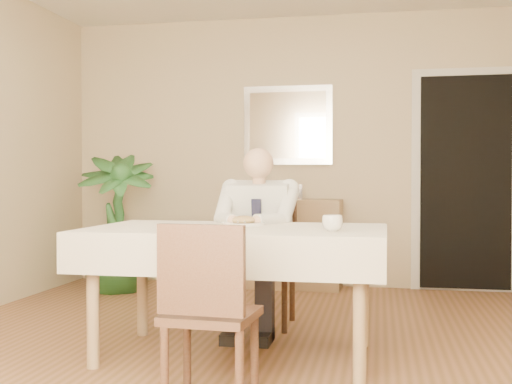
% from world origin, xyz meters
% --- Properties ---
extents(room, '(5.00, 5.02, 2.60)m').
position_xyz_m(room, '(0.00, 0.00, 1.30)').
color(room, brown).
rests_on(room, ground).
extents(doorway, '(0.96, 0.07, 2.10)m').
position_xyz_m(doorway, '(1.55, 2.46, 1.00)').
color(doorway, silver).
rests_on(doorway, ground).
extents(mirror, '(0.86, 0.04, 0.76)m').
position_xyz_m(mirror, '(-0.10, 2.47, 1.55)').
color(mirror, silver).
rests_on(mirror, room).
extents(dining_table, '(1.73, 1.03, 0.75)m').
position_xyz_m(dining_table, '(-0.04, -0.05, 0.67)').
color(dining_table, olive).
rests_on(dining_table, ground).
extents(chair_far, '(0.50, 0.50, 0.96)m').
position_xyz_m(chair_far, '(-0.04, 0.83, 0.54)').
color(chair_far, '#442D1F').
rests_on(chair_far, ground).
extents(chair_near, '(0.42, 0.43, 0.84)m').
position_xyz_m(chair_near, '(0.02, -0.90, 0.47)').
color(chair_near, '#442D1F').
rests_on(chair_near, ground).
extents(seated_man, '(0.48, 0.72, 1.24)m').
position_xyz_m(seated_man, '(-0.04, 0.54, 0.69)').
color(seated_man, silver).
rests_on(seated_man, ground).
extents(plate, '(0.26, 0.26, 0.02)m').
position_xyz_m(plate, '(-0.03, 0.13, 0.76)').
color(plate, white).
rests_on(plate, dining_table).
extents(food, '(0.14, 0.14, 0.06)m').
position_xyz_m(food, '(-0.03, 0.13, 0.78)').
color(food, olive).
rests_on(food, dining_table).
extents(knife, '(0.01, 0.13, 0.01)m').
position_xyz_m(knife, '(0.01, 0.07, 0.78)').
color(knife, silver).
rests_on(knife, dining_table).
extents(fork, '(0.01, 0.13, 0.01)m').
position_xyz_m(fork, '(-0.07, 0.07, 0.78)').
color(fork, silver).
rests_on(fork, dining_table).
extents(coffee_mug, '(0.14, 0.14, 0.09)m').
position_xyz_m(coffee_mug, '(0.53, -0.23, 0.80)').
color(coffee_mug, white).
rests_on(coffee_mug, dining_table).
extents(sideboard, '(1.06, 0.40, 0.84)m').
position_xyz_m(sideboard, '(-0.10, 2.32, 0.42)').
color(sideboard, olive).
rests_on(sideboard, ground).
extents(photo_frame_left, '(0.10, 0.02, 0.14)m').
position_xyz_m(photo_frame_left, '(-0.58, 2.34, 0.91)').
color(photo_frame_left, silver).
rests_on(photo_frame_left, sideboard).
extents(photo_frame_center, '(0.10, 0.02, 0.14)m').
position_xyz_m(photo_frame_center, '(-0.33, 2.38, 0.91)').
color(photo_frame_center, silver).
rests_on(photo_frame_center, sideboard).
extents(photo_frame_right, '(0.10, 0.02, 0.14)m').
position_xyz_m(photo_frame_right, '(0.01, 2.35, 0.91)').
color(photo_frame_right, silver).
rests_on(photo_frame_right, sideboard).
extents(potted_palm, '(0.90, 0.90, 1.27)m').
position_xyz_m(potted_palm, '(-1.62, 1.89, 0.63)').
color(potted_palm, '#245523').
rests_on(potted_palm, ground).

